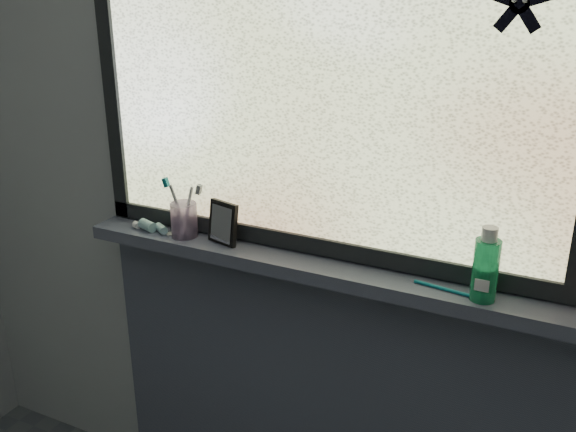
% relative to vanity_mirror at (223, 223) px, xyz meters
% --- Properties ---
extents(wall_back, '(3.00, 0.01, 2.50)m').
position_rel_vanity_mirror_xyz_m(wall_back, '(0.36, 0.07, 0.17)').
color(wall_back, '#9EA3A8').
rests_on(wall_back, ground).
extents(windowsill, '(1.62, 0.14, 0.04)m').
position_rel_vanity_mirror_xyz_m(windowsill, '(0.36, -0.00, -0.08)').
color(windowsill, '#45495C').
rests_on(windowsill, wall_back).
extents(sill_apron, '(1.62, 0.02, 0.98)m').
position_rel_vanity_mirror_xyz_m(sill_apron, '(0.36, 0.06, -0.59)').
color(sill_apron, '#45495C').
rests_on(sill_apron, floor).
extents(window_pane, '(1.50, 0.01, 1.00)m').
position_rel_vanity_mirror_xyz_m(window_pane, '(0.36, 0.05, 0.45)').
color(window_pane, silver).
rests_on(window_pane, wall_back).
extents(frame_bottom, '(1.60, 0.03, 0.05)m').
position_rel_vanity_mirror_xyz_m(frame_bottom, '(0.36, 0.05, -0.03)').
color(frame_bottom, black).
rests_on(frame_bottom, windowsill).
extents(frame_left, '(0.05, 0.03, 1.10)m').
position_rel_vanity_mirror_xyz_m(frame_left, '(-0.41, 0.05, 0.45)').
color(frame_left, black).
rests_on(frame_left, wall_back).
extents(starfish_sticker, '(0.15, 0.02, 0.15)m').
position_rel_vanity_mirror_xyz_m(starfish_sticker, '(0.76, 0.04, 0.64)').
color(starfish_sticker, black).
rests_on(starfish_sticker, window_pane).
extents(vanity_mirror, '(0.11, 0.08, 0.13)m').
position_rel_vanity_mirror_xyz_m(vanity_mirror, '(0.00, 0.00, 0.00)').
color(vanity_mirror, black).
rests_on(vanity_mirror, windowsill).
extents(toothpaste_tube, '(0.19, 0.11, 0.03)m').
position_rel_vanity_mirror_xyz_m(toothpaste_tube, '(-0.25, -0.02, -0.05)').
color(toothpaste_tube, white).
rests_on(toothpaste_tube, windowsill).
extents(toothbrush_cup, '(0.09, 0.09, 0.11)m').
position_rel_vanity_mirror_xyz_m(toothbrush_cup, '(-0.14, -0.01, -0.01)').
color(toothbrush_cup, '#CDA5DB').
rests_on(toothbrush_cup, windowsill).
extents(toothbrush_lying, '(0.21, 0.05, 0.01)m').
position_rel_vanity_mirror_xyz_m(toothbrush_lying, '(0.67, -0.02, -0.06)').
color(toothbrush_lying, '#0D717D').
rests_on(toothbrush_lying, windowsill).
extents(mouthwash_bottle, '(0.06, 0.06, 0.16)m').
position_rel_vanity_mirror_xyz_m(mouthwash_bottle, '(0.77, -0.02, 0.03)').
color(mouthwash_bottle, '#21AB68').
rests_on(mouthwash_bottle, windowsill).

